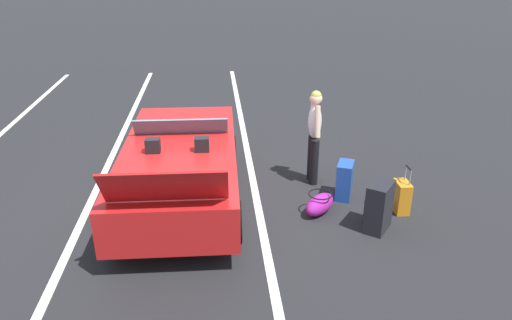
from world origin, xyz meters
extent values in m
plane|color=black|center=(0.00, 0.00, 0.00)|extent=(80.00, 80.00, 0.00)
cube|color=silver|center=(0.00, -1.21, 0.00)|extent=(18.00, 0.12, 0.01)
cube|color=silver|center=(0.00, 1.49, 0.00)|extent=(18.00, 0.12, 0.01)
cube|color=red|center=(0.00, 0.00, 0.62)|extent=(4.14, 1.84, 0.64)
cube|color=red|center=(1.43, -0.03, 0.51)|extent=(1.35, 1.70, 0.38)
cube|color=slate|center=(0.51, -0.01, 1.09)|extent=(0.21, 1.55, 0.31)
cube|color=black|center=(-0.20, 0.37, 1.05)|extent=(0.16, 0.22, 0.22)
cube|color=black|center=(-0.21, -0.37, 1.05)|extent=(0.16, 0.22, 0.22)
cube|color=red|center=(-1.95, 0.04, 1.22)|extent=(0.42, 1.50, 0.54)
cylinder|color=black|center=(1.29, 0.78, 0.30)|extent=(0.60, 0.23, 0.60)
cylinder|color=black|center=(1.25, -0.84, 0.30)|extent=(0.60, 0.23, 0.60)
cylinder|color=black|center=(-1.25, 0.84, 0.30)|extent=(0.60, 0.23, 0.60)
cylinder|color=black|center=(-1.29, -0.78, 0.30)|extent=(0.60, 0.23, 0.60)
cube|color=black|center=(-1.17, -2.89, 0.37)|extent=(0.55, 0.51, 0.74)
cube|color=black|center=(-1.08, -2.77, 0.31)|extent=(0.32, 0.25, 0.41)
sphere|color=black|center=(-1.37, -2.87, 0.02)|extent=(0.04, 0.04, 0.04)
sphere|color=black|center=(-1.10, -3.08, 0.02)|extent=(0.04, 0.04, 0.04)
cube|color=#1E479E|center=(-0.16, -2.65, 0.31)|extent=(0.46, 0.37, 0.62)
sphere|color=black|center=(-0.32, -2.68, 0.02)|extent=(0.04, 0.04, 0.04)
sphere|color=black|center=(-0.07, -2.79, 0.02)|extent=(0.04, 0.04, 0.04)
cube|color=orange|center=(-0.69, -3.42, 0.25)|extent=(0.34, 0.20, 0.50)
cylinder|color=gray|center=(-0.78, -3.47, 0.62)|extent=(0.02, 0.02, 0.25)
cylinder|color=gray|center=(-0.60, -3.48, 0.62)|extent=(0.02, 0.02, 0.25)
cylinder|color=black|center=(-0.69, -3.47, 0.75)|extent=(0.19, 0.03, 0.03)
sphere|color=black|center=(-0.81, -3.49, 0.02)|extent=(0.04, 0.04, 0.04)
sphere|color=black|center=(-0.57, -3.50, 0.02)|extent=(0.04, 0.04, 0.04)
ellipsoid|color=#991E8C|center=(-0.63, -2.15, 0.15)|extent=(0.67, 0.66, 0.30)
torus|color=black|center=(-0.63, -2.15, 0.33)|extent=(0.53, 0.53, 0.02)
cylinder|color=black|center=(0.39, -2.25, 0.41)|extent=(0.15, 0.15, 0.82)
cylinder|color=black|center=(0.59, -2.25, 0.41)|extent=(0.15, 0.15, 0.82)
ellipsoid|color=silver|center=(0.49, -2.25, 1.12)|extent=(0.32, 0.22, 0.60)
sphere|color=beige|center=(0.49, -2.25, 1.51)|extent=(0.21, 0.21, 0.21)
sphere|color=tan|center=(0.49, -2.25, 1.56)|extent=(0.18, 0.18, 0.18)
cylinder|color=beige|center=(0.28, -2.26, 1.19)|extent=(0.19, 0.09, 0.53)
cylinder|color=beige|center=(0.69, -2.25, 1.19)|extent=(0.19, 0.09, 0.53)
camera|label=1|loc=(-7.06, -0.57, 3.77)|focal=33.76mm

